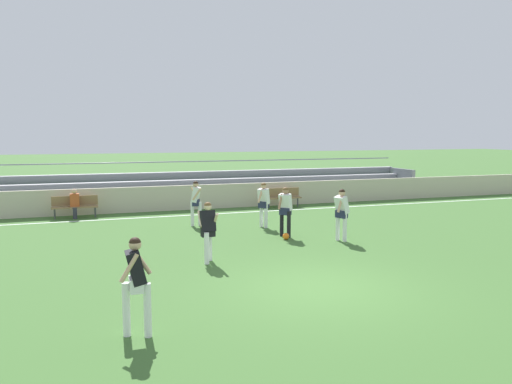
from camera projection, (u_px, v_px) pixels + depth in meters
The scene contains 14 objects.
ground_plane at pixel (319, 288), 11.08m from camera, with size 160.00×160.00×0.00m, color #3D662D.
field_line_sideline at pixel (208, 214), 21.16m from camera, with size 44.00×0.12×0.01m, color white.
sideline_wall at pixel (200, 197), 22.58m from camera, with size 48.00×0.16×1.11m, color beige.
bleacher_stand at pixel (196, 186), 24.84m from camera, with size 24.21×2.73×2.00m.
bench_far_left at pixel (75, 205), 20.23m from camera, with size 1.80×0.40×0.90m.
bench_centre_sideline at pixel (282, 196), 23.13m from camera, with size 1.80×0.40×0.90m.
spectator_seated at pixel (75, 201), 20.10m from camera, with size 0.36×0.42×1.21m.
player_white_dropping_back at pixel (285, 207), 16.41m from camera, with size 0.66×0.50×1.67m.
player_white_pressing_high at pixel (342, 210), 15.79m from camera, with size 0.53×0.49×1.68m.
player_white_trailing_run at pixel (264, 201), 18.10m from camera, with size 0.61×0.48×1.66m.
player_white_on_ball at pixel (196, 199), 18.42m from camera, with size 0.45×0.61×1.68m.
player_dark_deep_cover at pixel (136, 277), 8.30m from camera, with size 0.57×0.44×1.72m.
player_dark_overlapping at pixel (208, 227), 13.16m from camera, with size 0.44×0.67×1.63m.
soccer_ball at pixel (286, 236), 16.08m from camera, with size 0.22×0.22×0.22m, color orange.
Camera 1 is at (-4.79, -9.73, 3.43)m, focal length 34.71 mm.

